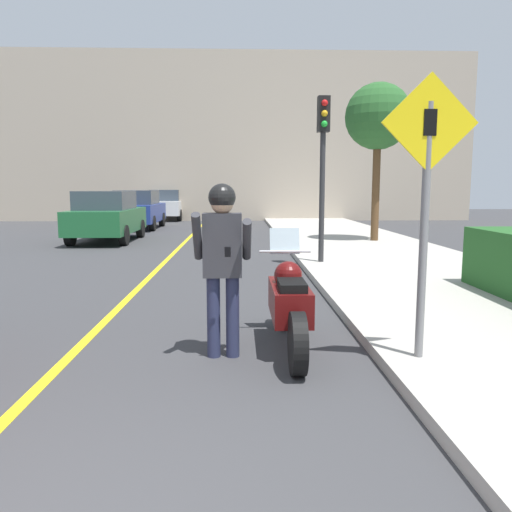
% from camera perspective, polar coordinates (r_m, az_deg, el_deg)
% --- Properties ---
extents(road_center_line, '(0.12, 36.00, 0.01)m').
position_cam_1_polar(road_center_line, '(8.36, -14.42, -4.71)').
color(road_center_line, yellow).
rests_on(road_center_line, ground).
extents(building_backdrop, '(28.00, 1.20, 9.01)m').
position_cam_1_polar(building_backdrop, '(28.13, -4.50, 13.32)').
color(building_backdrop, '#B2A38E').
rests_on(building_backdrop, ground).
extents(motorcycle, '(0.62, 2.24, 1.29)m').
position_cam_1_polar(motorcycle, '(5.57, 3.81, -5.46)').
color(motorcycle, black).
rests_on(motorcycle, ground).
extents(person_biker, '(0.59, 0.49, 1.82)m').
position_cam_1_polar(person_biker, '(5.15, -3.85, 0.58)').
color(person_biker, '#282D4C').
rests_on(person_biker, ground).
extents(crossing_sign, '(0.91, 0.08, 2.70)m').
position_cam_1_polar(crossing_sign, '(5.00, 18.87, 7.10)').
color(crossing_sign, slate).
rests_on(crossing_sign, sidewalk_curb).
extents(traffic_light, '(0.26, 0.30, 3.62)m').
position_cam_1_polar(traffic_light, '(11.26, 7.66, 12.15)').
color(traffic_light, '#2D2D30').
rests_on(traffic_light, sidewalk_curb).
extents(street_tree, '(2.03, 2.03, 4.85)m').
position_cam_1_polar(street_tree, '(16.35, 13.78, 15.08)').
color(street_tree, brown).
rests_on(street_tree, sidewalk_curb).
extents(parked_car_green, '(1.88, 4.20, 1.68)m').
position_cam_1_polar(parked_car_green, '(17.40, -16.66, 4.41)').
color(parked_car_green, black).
rests_on(parked_car_green, ground).
extents(parked_car_blue, '(1.88, 4.20, 1.68)m').
position_cam_1_polar(parked_car_blue, '(22.57, -13.34, 5.22)').
color(parked_car_blue, black).
rests_on(parked_car_blue, ground).
extents(parked_car_white, '(1.88, 4.20, 1.68)m').
position_cam_1_polar(parked_car_white, '(28.57, -10.14, 5.80)').
color(parked_car_white, black).
rests_on(parked_car_white, ground).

